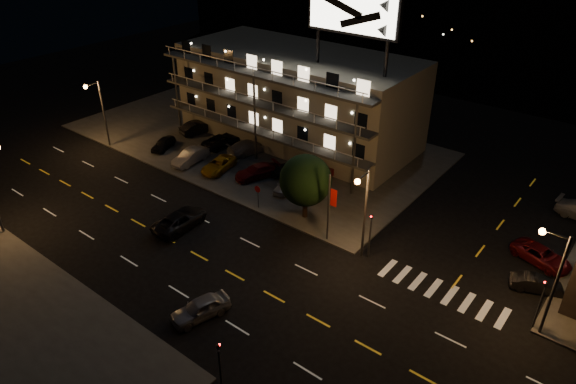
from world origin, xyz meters
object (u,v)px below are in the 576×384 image
Objects in this scene: lot_car_4 at (286,185)px; tree at (305,181)px; lot_car_7 at (249,147)px; side_car_0 at (537,284)px; road_car_west at (180,220)px; lot_car_2 at (219,165)px; road_car_east at (200,308)px.

tree is at bearing -43.95° from lot_car_4.
lot_car_7 reaches higher than side_car_0.
road_car_west is (-7.79, -8.14, -3.04)m from tree.
lot_car_7 is 15.87m from road_car_west.
road_car_east reaches higher than lot_car_2.
road_car_west is (4.86, -9.75, -0.04)m from lot_car_2.
tree is at bearing 169.30° from lot_car_7.
lot_car_2 is 10.90m from road_car_west.
lot_car_4 reaches higher than side_car_0.
lot_car_7 is at bearing 141.81° from lot_car_4.
side_car_0 is (23.97, -0.04, -0.15)m from lot_car_4.
tree reaches higher than side_car_0.
lot_car_2 is (-12.65, 1.61, -3.00)m from tree.
side_car_0 is at bearing 60.66° from road_car_east.
lot_car_2 is 1.07× the size of road_car_east.
tree is 1.71× the size of lot_car_4.
lot_car_2 is 0.89× the size of lot_car_7.
tree is 1.43× the size of road_car_east.
tree is 1.18× the size of lot_car_7.
road_car_east is at bearing 141.90° from road_car_west.
lot_car_4 is 9.61m from lot_car_7.
road_car_east is at bearing 141.59° from lot_car_7.
lot_car_7 is (-12.95, 6.87, -2.89)m from tree.
lot_car_4 is 0.67× the size of road_car_west.
lot_car_4 is 23.97m from side_car_0.
tree is 14.94m from lot_car_7.
tree is 1.64× the size of side_car_0.
lot_car_7 is 32.88m from side_car_0.
tree is 5.91m from lot_car_4.
tree is at bearing 113.41° from road_car_east.
lot_car_2 is 8.40m from lot_car_4.
side_car_0 is 24.91m from road_car_east.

